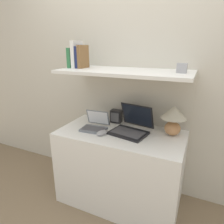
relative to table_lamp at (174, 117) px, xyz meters
The scene contains 15 objects.
ground_plane 1.13m from the table_lamp, 134.68° to the right, with size 12.00×12.00×0.00m, color #7A664C.
wall_back 0.57m from the table_lamp, 153.30° to the left, with size 6.00×0.05×2.40m.
desk 0.73m from the table_lamp, 161.91° to the right, with size 1.18×0.61×0.76m.
back_riser 0.56m from the table_lamp, 158.07° to the left, with size 1.18×0.04×1.31m.
shelf 0.60m from the table_lamp, behind, with size 1.18×0.55×0.03m.
table_lamp is the anchor object (origin of this frame).
laptop_large 0.39m from the table_lamp, 165.04° to the right, with size 0.38×0.38×0.25m.
laptop_small 0.74m from the table_lamp, 166.22° to the right, with size 0.25×0.24×0.17m.
computer_mouse 0.66m from the table_lamp, 154.92° to the right, with size 0.11×0.13×0.04m.
router_box 0.61m from the table_lamp, behind, with size 0.11×0.09×0.14m.
book_green 1.11m from the table_lamp, behind, with size 0.04×0.17×0.19m.
book_white 1.08m from the table_lamp, behind, with size 0.04×0.16×0.25m.
book_navy 1.04m from the table_lamp, behind, with size 0.03×0.15×0.20m.
book_brown 1.01m from the table_lamp, behind, with size 0.03×0.17×0.21m.
shelf_gadget 0.45m from the table_lamp, 65.81° to the right, with size 0.08×0.06×0.08m.
Camera 1 is at (0.65, -1.30, 1.53)m, focal length 32.00 mm.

